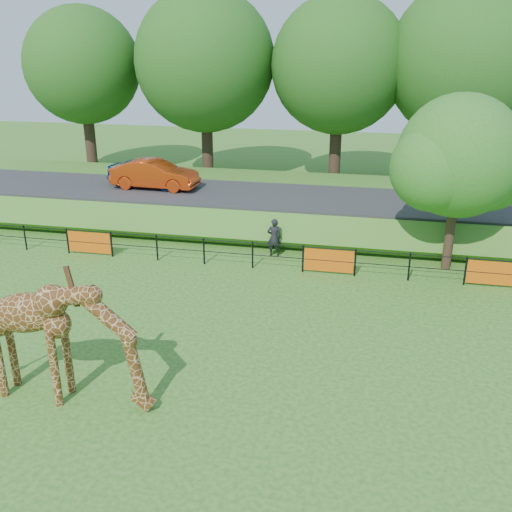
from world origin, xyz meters
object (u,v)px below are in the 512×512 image
(giraffe, at_px, (63,342))
(tree_east, at_px, (462,161))
(car_red, at_px, (155,174))
(car_blue, at_px, (148,172))
(visitor, at_px, (274,237))

(giraffe, relative_size, tree_east, 0.67)
(car_red, relative_size, tree_east, 0.65)
(car_blue, xyz_separation_m, visitor, (7.53, -4.99, -1.32))
(car_blue, height_order, visitor, car_blue)
(car_red, xyz_separation_m, tree_east, (13.99, -4.47, 2.14))
(giraffe, height_order, visitor, giraffe)
(visitor, bearing_deg, car_blue, -44.23)
(car_red, height_order, visitor, car_red)
(car_red, relative_size, visitor, 2.72)
(tree_east, bearing_deg, car_blue, 161.43)
(car_blue, relative_size, visitor, 2.56)
(giraffe, distance_m, car_red, 16.15)
(car_red, bearing_deg, tree_east, -105.62)
(giraffe, bearing_deg, car_blue, 106.46)
(giraffe, relative_size, visitor, 2.79)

